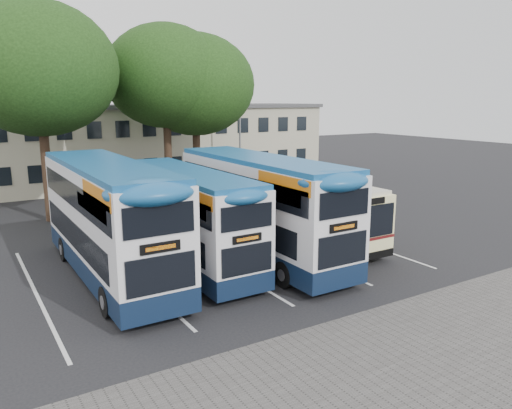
{
  "coord_description": "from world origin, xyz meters",
  "views": [
    {
      "loc": [
        -12.78,
        -12.81,
        6.64
      ],
      "look_at": [
        -1.81,
        5.0,
        2.2
      ],
      "focal_mm": 35.0,
      "sensor_mm": 36.0,
      "label": 1
    }
  ],
  "objects_px": {
    "lamp_post": "(240,120)",
    "tree_mid": "(165,76)",
    "tree_left": "(38,69)",
    "tree_right": "(195,85)",
    "bus_single": "(297,204)",
    "bus_dd_right": "(260,203)",
    "bus_dd_left": "(109,215)",
    "bus_dd_mid": "(187,214)"
  },
  "relations": [
    {
      "from": "tree_left",
      "to": "bus_dd_mid",
      "type": "relative_size",
      "value": 1.25
    },
    {
      "from": "lamp_post",
      "to": "bus_dd_left",
      "type": "relative_size",
      "value": 0.86
    },
    {
      "from": "bus_dd_right",
      "to": "bus_dd_left",
      "type": "bearing_deg",
      "value": 171.3
    },
    {
      "from": "tree_left",
      "to": "bus_single",
      "type": "height_order",
      "value": "tree_left"
    },
    {
      "from": "tree_left",
      "to": "bus_dd_mid",
      "type": "distance_m",
      "value": 12.97
    },
    {
      "from": "lamp_post",
      "to": "bus_dd_left",
      "type": "xyz_separation_m",
      "value": [
        -14.0,
        -14.59,
        -2.67
      ]
    },
    {
      "from": "lamp_post",
      "to": "tree_left",
      "type": "relative_size",
      "value": 0.77
    },
    {
      "from": "bus_dd_mid",
      "to": "bus_single",
      "type": "xyz_separation_m",
      "value": [
        6.16,
        0.98,
        -0.45
      ]
    },
    {
      "from": "tree_left",
      "to": "bus_dd_mid",
      "type": "xyz_separation_m",
      "value": [
        3.42,
        -10.96,
        -6.02
      ]
    },
    {
      "from": "lamp_post",
      "to": "bus_single",
      "type": "distance_m",
      "value": 15.03
    },
    {
      "from": "tree_left",
      "to": "bus_dd_left",
      "type": "xyz_separation_m",
      "value": [
        0.37,
        -10.74,
        -5.75
      ]
    },
    {
      "from": "tree_right",
      "to": "bus_single",
      "type": "xyz_separation_m",
      "value": [
        -0.29,
        -11.92,
        -5.85
      ]
    },
    {
      "from": "lamp_post",
      "to": "bus_single",
      "type": "relative_size",
      "value": 0.91
    },
    {
      "from": "tree_left",
      "to": "bus_dd_right",
      "type": "distance_m",
      "value": 14.52
    },
    {
      "from": "lamp_post",
      "to": "bus_single",
      "type": "bearing_deg",
      "value": -109.09
    },
    {
      "from": "lamp_post",
      "to": "tree_mid",
      "type": "relative_size",
      "value": 0.8
    },
    {
      "from": "tree_right",
      "to": "bus_dd_right",
      "type": "distance_m",
      "value": 14.96
    },
    {
      "from": "bus_dd_right",
      "to": "tree_left",
      "type": "bearing_deg",
      "value": 118.83
    },
    {
      "from": "bus_dd_mid",
      "to": "bus_single",
      "type": "bearing_deg",
      "value": 9.05
    },
    {
      "from": "bus_dd_left",
      "to": "bus_dd_mid",
      "type": "distance_m",
      "value": 3.08
    },
    {
      "from": "lamp_post",
      "to": "tree_mid",
      "type": "distance_m",
      "value": 7.48
    },
    {
      "from": "lamp_post",
      "to": "bus_single",
      "type": "height_order",
      "value": "lamp_post"
    },
    {
      "from": "tree_left",
      "to": "bus_single",
      "type": "xyz_separation_m",
      "value": [
        9.58,
        -9.98,
        -6.47
      ]
    },
    {
      "from": "bus_single",
      "to": "tree_mid",
      "type": "bearing_deg",
      "value": 98.6
    },
    {
      "from": "bus_single",
      "to": "bus_dd_mid",
      "type": "bearing_deg",
      "value": -170.95
    },
    {
      "from": "bus_dd_mid",
      "to": "bus_single",
      "type": "relative_size",
      "value": 0.93
    },
    {
      "from": "bus_dd_mid",
      "to": "bus_single",
      "type": "distance_m",
      "value": 6.25
    },
    {
      "from": "tree_left",
      "to": "bus_dd_mid",
      "type": "height_order",
      "value": "tree_left"
    },
    {
      "from": "tree_mid",
      "to": "tree_right",
      "type": "relative_size",
      "value": 1.04
    },
    {
      "from": "bus_dd_mid",
      "to": "tree_mid",
      "type": "bearing_deg",
      "value": 71.22
    },
    {
      "from": "tree_left",
      "to": "lamp_post",
      "type": "bearing_deg",
      "value": 15.01
    },
    {
      "from": "tree_left",
      "to": "bus_dd_left",
      "type": "relative_size",
      "value": 1.11
    },
    {
      "from": "tree_right",
      "to": "bus_dd_right",
      "type": "relative_size",
      "value": 1.06
    },
    {
      "from": "lamp_post",
      "to": "tree_left",
      "type": "height_order",
      "value": "tree_left"
    },
    {
      "from": "bus_dd_left",
      "to": "bus_dd_right",
      "type": "xyz_separation_m",
      "value": [
        6.06,
        -0.93,
        -0.04
      ]
    },
    {
      "from": "lamp_post",
      "to": "bus_dd_mid",
      "type": "distance_m",
      "value": 18.65
    },
    {
      "from": "tree_left",
      "to": "bus_dd_left",
      "type": "distance_m",
      "value": 12.19
    },
    {
      "from": "tree_right",
      "to": "bus_dd_mid",
      "type": "distance_m",
      "value": 15.4
    },
    {
      "from": "tree_left",
      "to": "tree_right",
      "type": "height_order",
      "value": "tree_left"
    },
    {
      "from": "tree_right",
      "to": "bus_dd_right",
      "type": "bearing_deg",
      "value": -104.23
    },
    {
      "from": "tree_mid",
      "to": "bus_single",
      "type": "relative_size",
      "value": 1.13
    },
    {
      "from": "bus_dd_left",
      "to": "bus_single",
      "type": "distance_m",
      "value": 9.27
    }
  ]
}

